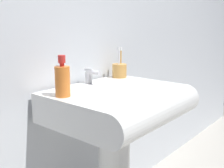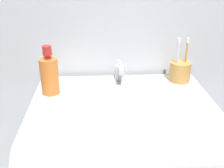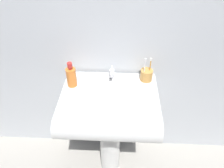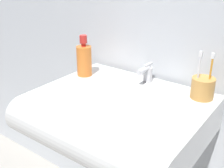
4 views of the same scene
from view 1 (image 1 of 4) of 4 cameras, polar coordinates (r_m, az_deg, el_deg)
The scene contains 5 objects.
wall_back at distance 1.52m, azimuth -7.80°, elevation 13.48°, with size 5.00×0.05×2.40m, color silver.
sink_basin at distance 1.36m, azimuth 2.24°, elevation -4.16°, with size 0.63×0.53×0.14m.
faucet at distance 1.48m, azimuth -4.46°, elevation 1.67°, with size 0.04×0.11×0.08m.
toothbrush_cup at distance 1.65m, azimuth 1.52°, elevation 2.79°, with size 0.08×0.08×0.18m.
soap_bottle at distance 1.23m, azimuth -10.03°, elevation 0.78°, with size 0.07×0.07×0.18m.
Camera 1 is at (-1.03, -0.84, 1.16)m, focal length 45.00 mm.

